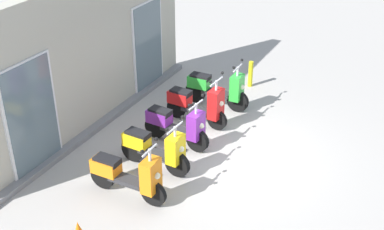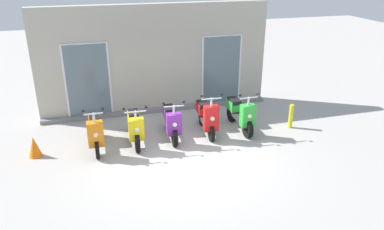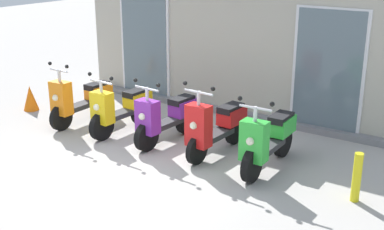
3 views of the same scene
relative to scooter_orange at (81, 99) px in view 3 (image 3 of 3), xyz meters
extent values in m
plane|color=#A8A39E|center=(2.03, -1.01, -0.48)|extent=(40.00, 40.00, 0.00)
cube|color=#B2AD9E|center=(2.03, 2.25, 1.17)|extent=(7.14, 0.30, 3.30)
cube|color=slate|center=(2.03, 2.00, -0.42)|extent=(7.14, 0.20, 0.12)
cube|color=silver|center=(-0.06, 2.08, 0.67)|extent=(1.33, 0.04, 2.30)
cube|color=slate|center=(-0.06, 2.06, 0.67)|extent=(1.21, 0.02, 2.22)
cube|color=silver|center=(4.13, 2.08, 0.67)|extent=(1.33, 0.04, 2.30)
cube|color=slate|center=(4.13, 2.06, 0.67)|extent=(1.21, 0.02, 2.22)
cylinder|color=black|center=(-0.01, -0.52, -0.24)|extent=(0.10, 0.50, 0.49)
cylinder|color=black|center=(0.01, 0.59, -0.24)|extent=(0.10, 0.50, 0.49)
cube|color=#2D2D30|center=(0.00, 0.03, -0.14)|extent=(0.27, 0.69, 0.09)
cube|color=orange|center=(-0.01, -0.48, 0.14)|extent=(0.38, 0.24, 0.63)
sphere|color=#F2EFCC|center=(-0.01, -0.61, 0.18)|extent=(0.12, 0.12, 0.12)
cube|color=orange|center=(0.01, 0.49, 0.03)|extent=(0.31, 0.52, 0.28)
cube|color=black|center=(0.00, 0.45, 0.17)|extent=(0.27, 0.48, 0.11)
cylinder|color=silver|center=(-0.01, -0.48, 0.56)|extent=(0.06, 0.06, 0.25)
cylinder|color=silver|center=(-0.01, -0.48, 0.66)|extent=(0.45, 0.04, 0.04)
sphere|color=black|center=(0.22, -0.48, 0.76)|extent=(0.07, 0.07, 0.07)
sphere|color=black|center=(-0.23, -0.48, 0.76)|extent=(0.07, 0.07, 0.07)
cylinder|color=black|center=(0.98, -0.47, -0.23)|extent=(0.14, 0.52, 0.51)
cylinder|color=black|center=(1.03, 0.58, -0.23)|extent=(0.14, 0.52, 0.51)
cube|color=#2D2D30|center=(1.00, 0.05, -0.13)|extent=(0.30, 0.67, 0.09)
cube|color=yellow|center=(0.98, -0.43, 0.11)|extent=(0.39, 0.26, 0.56)
sphere|color=#F2EFCC|center=(0.97, -0.56, 0.15)|extent=(0.12, 0.12, 0.12)
cube|color=yellow|center=(1.03, 0.48, 0.04)|extent=(0.33, 0.54, 0.28)
cube|color=black|center=(1.03, 0.44, 0.18)|extent=(0.29, 0.49, 0.11)
cylinder|color=silver|center=(0.98, -0.43, 0.49)|extent=(0.06, 0.06, 0.23)
cylinder|color=silver|center=(0.98, -0.43, 0.58)|extent=(0.54, 0.07, 0.04)
sphere|color=black|center=(1.25, -0.45, 0.68)|extent=(0.07, 0.07, 0.07)
sphere|color=black|center=(0.71, -0.42, 0.68)|extent=(0.07, 0.07, 0.07)
cylinder|color=black|center=(1.95, -0.42, -0.23)|extent=(0.16, 0.51, 0.50)
cylinder|color=black|center=(2.04, 0.65, -0.23)|extent=(0.16, 0.51, 0.50)
cube|color=#2D2D30|center=(1.99, 0.12, -0.13)|extent=(0.31, 0.68, 0.09)
cube|color=purple|center=(1.95, -0.38, 0.11)|extent=(0.40, 0.27, 0.57)
sphere|color=#F2EFCC|center=(1.94, -0.51, 0.15)|extent=(0.12, 0.12, 0.12)
cube|color=purple|center=(2.03, 0.55, 0.05)|extent=(0.34, 0.54, 0.28)
cube|color=black|center=(2.03, 0.51, 0.19)|extent=(0.30, 0.50, 0.11)
cylinder|color=silver|center=(1.95, -0.38, 0.50)|extent=(0.06, 0.06, 0.25)
cylinder|color=silver|center=(1.95, -0.38, 0.60)|extent=(0.51, 0.08, 0.04)
sphere|color=black|center=(2.21, -0.40, 0.70)|extent=(0.07, 0.07, 0.07)
sphere|color=black|center=(1.70, -0.36, 0.70)|extent=(0.07, 0.07, 0.07)
cylinder|color=black|center=(2.95, -0.40, -0.25)|extent=(0.12, 0.48, 0.47)
cylinder|color=black|center=(3.03, 0.68, -0.25)|extent=(0.12, 0.48, 0.47)
cube|color=#2D2D30|center=(2.99, 0.14, -0.15)|extent=(0.31, 0.69, 0.09)
cube|color=red|center=(2.96, -0.37, 0.15)|extent=(0.40, 0.27, 0.68)
sphere|color=#F2EFCC|center=(2.95, -0.49, 0.19)|extent=(0.12, 0.12, 0.12)
cube|color=red|center=(3.02, 0.58, 0.07)|extent=(0.34, 0.54, 0.28)
cube|color=black|center=(3.02, 0.54, 0.21)|extent=(0.29, 0.50, 0.11)
cylinder|color=silver|center=(2.96, -0.37, 0.59)|extent=(0.06, 0.06, 0.24)
cylinder|color=silver|center=(2.96, -0.37, 0.69)|extent=(0.53, 0.07, 0.04)
sphere|color=black|center=(3.22, -0.38, 0.79)|extent=(0.07, 0.07, 0.07)
sphere|color=black|center=(2.69, -0.35, 0.79)|extent=(0.07, 0.07, 0.07)
cylinder|color=black|center=(3.97, -0.49, -0.22)|extent=(0.12, 0.52, 0.52)
cylinder|color=black|center=(3.95, 0.65, -0.22)|extent=(0.12, 0.52, 0.52)
cube|color=#2D2D30|center=(3.96, 0.08, -0.12)|extent=(0.27, 0.70, 0.09)
cube|color=green|center=(3.96, -0.45, 0.14)|extent=(0.38, 0.24, 0.61)
sphere|color=#F2EFCC|center=(3.97, -0.58, 0.18)|extent=(0.12, 0.12, 0.12)
cube|color=green|center=(3.95, 0.55, 0.08)|extent=(0.31, 0.52, 0.28)
cube|color=black|center=(3.95, 0.51, 0.22)|extent=(0.27, 0.48, 0.11)
cylinder|color=silver|center=(3.96, -0.45, 0.54)|extent=(0.06, 0.06, 0.24)
cylinder|color=silver|center=(3.96, -0.45, 0.64)|extent=(0.50, 0.04, 0.04)
sphere|color=black|center=(4.21, -0.44, 0.74)|extent=(0.07, 0.07, 0.07)
sphere|color=black|center=(3.71, -0.45, 0.74)|extent=(0.07, 0.07, 0.07)
cone|color=orange|center=(-1.48, -0.03, -0.22)|extent=(0.32, 0.32, 0.52)
cylinder|color=yellow|center=(5.41, -0.24, -0.13)|extent=(0.12, 0.12, 0.70)
camera|label=1|loc=(-6.14, -4.44, 5.33)|focal=47.58mm
camera|label=2|loc=(-0.01, -8.86, 4.02)|focal=34.89mm
camera|label=3|loc=(6.96, -6.55, 2.82)|focal=46.99mm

